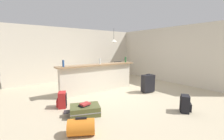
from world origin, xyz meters
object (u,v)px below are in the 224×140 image
(pendant_lamp, at_px, (114,41))
(bottle_green, at_px, (126,60))
(dining_chair_near_partition, at_px, (119,70))
(backpack_black, at_px, (185,104))
(book_stack, at_px, (85,105))
(dining_table, at_px, (113,67))
(suitcase_flat_olive, at_px, (85,110))
(duffel_bag_orange, at_px, (81,127))
(suitcase_upright_black, at_px, (148,83))
(backpack_red, at_px, (62,100))
(bottle_blue, at_px, (63,63))
(bottle_white, at_px, (100,61))

(pendant_lamp, bearing_deg, bottle_green, -108.50)
(dining_chair_near_partition, relative_size, backpack_black, 2.21)
(bottle_green, xyz_separation_m, book_stack, (-2.49, -1.43, -0.85))
(dining_table, distance_m, book_stack, 4.18)
(dining_table, bearing_deg, suitcase_flat_olive, -135.43)
(duffel_bag_orange, relative_size, suitcase_upright_black, 0.84)
(duffel_bag_orange, distance_m, backpack_black, 2.56)
(dining_chair_near_partition, relative_size, suitcase_flat_olive, 1.04)
(dining_chair_near_partition, height_order, pendant_lamp, pendant_lamp)
(bottle_green, xyz_separation_m, dining_chair_near_partition, (0.47, 1.01, -0.59))
(bottle_green, height_order, backpack_red, bottle_green)
(dining_chair_near_partition, bearing_deg, suitcase_upright_black, -99.21)
(duffel_bag_orange, height_order, backpack_black, backpack_black)
(suitcase_upright_black, relative_size, book_stack, 2.47)
(bottle_green, relative_size, backpack_red, 0.51)
(dining_chair_near_partition, height_order, duffel_bag_orange, dining_chair_near_partition)
(bottle_blue, xyz_separation_m, duffel_bag_orange, (-0.42, -2.14, -0.95))
(bottle_blue, distance_m, backpack_red, 1.15)
(suitcase_flat_olive, relative_size, backpack_red, 2.12)
(suitcase_flat_olive, distance_m, book_stack, 0.15)
(bottle_white, distance_m, duffel_bag_orange, 2.93)
(suitcase_flat_olive, distance_m, backpack_red, 0.81)
(duffel_bag_orange, xyz_separation_m, book_stack, (0.42, 0.73, 0.10))
(dining_table, relative_size, suitcase_flat_olive, 1.23)
(bottle_white, relative_size, backpack_black, 0.48)
(suitcase_flat_olive, height_order, backpack_black, backpack_black)
(bottle_white, height_order, suitcase_upright_black, bottle_white)
(bottle_blue, relative_size, bottle_white, 1.04)
(dining_chair_near_partition, distance_m, backpack_black, 3.85)
(bottle_white, height_order, bottle_green, bottle_green)
(bottle_blue, height_order, backpack_black, bottle_blue)
(dining_table, relative_size, book_stack, 4.06)
(book_stack, bearing_deg, backpack_red, 110.54)
(suitcase_upright_black, bearing_deg, dining_chair_near_partition, 80.79)
(suitcase_flat_olive, height_order, suitcase_upright_black, suitcase_upright_black)
(bottle_blue, height_order, suitcase_upright_black, bottle_blue)
(bottle_blue, relative_size, suitcase_upright_black, 0.31)
(backpack_black, bearing_deg, bottle_white, 105.74)
(bottle_blue, distance_m, duffel_bag_orange, 2.38)
(suitcase_flat_olive, bearing_deg, backpack_red, 111.70)
(backpack_black, bearing_deg, bottle_blue, 127.39)
(bottle_blue, relative_size, suitcase_flat_olive, 0.23)
(bottle_blue, bearing_deg, book_stack, -90.19)
(suitcase_flat_olive, bearing_deg, duffel_bag_orange, -119.89)
(bottle_blue, height_order, bottle_white, bottle_blue)
(suitcase_upright_black, bearing_deg, bottle_blue, 158.18)
(bottle_white, height_order, backpack_black, bottle_white)
(bottle_green, xyz_separation_m, backpack_red, (-2.78, -0.67, -0.91))
(dining_table, bearing_deg, bottle_white, -138.25)
(bottle_green, relative_size, suitcase_flat_olive, 0.24)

